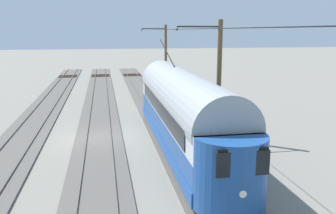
% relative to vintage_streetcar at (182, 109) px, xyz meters
% --- Properties ---
extents(ground_plane, '(220.00, 220.00, 0.00)m').
position_rel_vintage_streetcar_xyz_m(ground_plane, '(4.51, -2.92, -2.26)').
color(ground_plane, gray).
extents(track_streetcar_siding, '(2.80, 80.00, 0.18)m').
position_rel_vintage_streetcar_xyz_m(track_streetcar_siding, '(0.00, -3.23, -2.21)').
color(track_streetcar_siding, '#56514C').
rests_on(track_streetcar_siding, ground).
extents(track_adjacent_siding, '(2.80, 80.00, 0.18)m').
position_rel_vintage_streetcar_xyz_m(track_adjacent_siding, '(4.51, -3.23, -2.21)').
color(track_adjacent_siding, '#56514C').
rests_on(track_adjacent_siding, ground).
extents(track_third_siding, '(2.80, 80.00, 0.18)m').
position_rel_vintage_streetcar_xyz_m(track_third_siding, '(9.03, -3.23, -2.21)').
color(track_third_siding, '#56514C').
rests_on(track_third_siding, ground).
extents(vintage_streetcar, '(2.65, 17.26, 5.63)m').
position_rel_vintage_streetcar_xyz_m(vintage_streetcar, '(0.00, 0.00, 0.00)').
color(vintage_streetcar, '#1E4C93').
rests_on(vintage_streetcar, ground).
extents(catenary_pole_foreground, '(2.74, 0.28, 7.02)m').
position_rel_vintage_streetcar_xyz_m(catenary_pole_foreground, '(-2.45, -19.62, 1.41)').
color(catenary_pole_foreground, brown).
rests_on(catenary_pole_foreground, ground).
extents(catenary_pole_mid_near, '(2.74, 0.28, 7.02)m').
position_rel_vintage_streetcar_xyz_m(catenary_pole_mid_near, '(-2.45, -1.61, 1.41)').
color(catenary_pole_mid_near, brown).
rests_on(catenary_pole_mid_near, ground).
extents(overhead_wire_run, '(2.54, 58.04, 0.18)m').
position_rel_vintage_streetcar_xyz_m(overhead_wire_run, '(-0.03, 6.67, 4.21)').
color(overhead_wire_run, black).
rests_on(overhead_wire_run, ground).
extents(switch_stand, '(0.50, 0.30, 1.24)m').
position_rel_vintage_streetcar_xyz_m(switch_stand, '(-1.45, -15.22, -1.56)').
color(switch_stand, black).
rests_on(switch_stand, ground).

